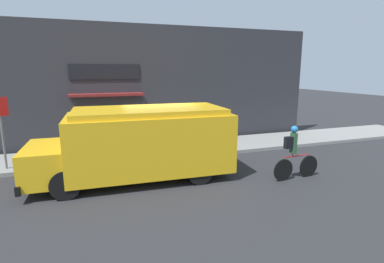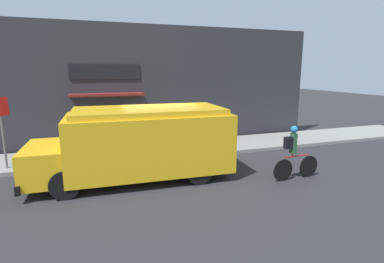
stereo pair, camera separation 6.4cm
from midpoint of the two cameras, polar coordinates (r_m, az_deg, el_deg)
The scene contains 7 objects.
ground_plane at distance 11.28m, azimuth -6.41°, elevation -5.70°, with size 70.00×70.00×0.00m, color #2B2B2D.
sidewalk at distance 12.45m, azimuth -7.72°, elevation -3.76°, with size 28.00×2.51×0.14m.
storefront at distance 13.53m, azimuth -9.48°, elevation 8.49°, with size 16.55×0.84×5.29m.
school_bus at distance 9.38m, azimuth -10.04°, elevation -2.02°, with size 6.09×2.95×2.21m.
cyclist at distance 9.73m, azimuth 18.71°, elevation -4.03°, with size 1.69×0.22×1.70m.
stop_sign_post at distance 11.44m, azimuth -32.81°, elevation 1.73°, with size 0.45×0.45×2.41m.
trash_bin at distance 12.24m, azimuth -11.09°, elevation -1.98°, with size 0.59×0.59×0.76m.
Camera 1 is at (-2.38, -10.51, 3.34)m, focal length 28.00 mm.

